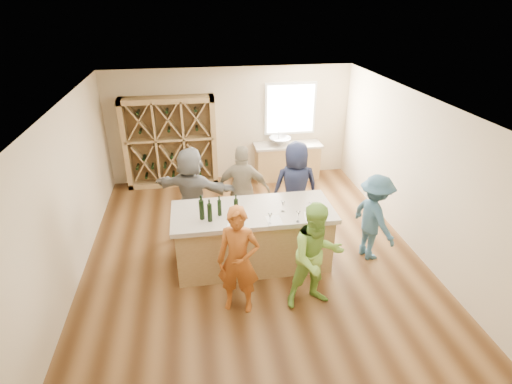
{
  "coord_description": "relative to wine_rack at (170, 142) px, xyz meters",
  "views": [
    {
      "loc": [
        -0.92,
        -6.1,
        4.35
      ],
      "look_at": [
        0.1,
        0.2,
        1.15
      ],
      "focal_mm": 28.0,
      "sensor_mm": 36.0,
      "label": 1
    }
  ],
  "objects": [
    {
      "name": "floor",
      "position": [
        1.5,
        -3.27,
        -1.15
      ],
      "size": [
        6.0,
        7.0,
        0.1
      ],
      "primitive_type": "cube",
      "color": "brown",
      "rests_on": "ground"
    },
    {
      "name": "ceiling",
      "position": [
        1.5,
        -3.27,
        1.75
      ],
      "size": [
        6.0,
        7.0,
        0.1
      ],
      "primitive_type": "cube",
      "color": "white",
      "rests_on": "ground"
    },
    {
      "name": "wall_back",
      "position": [
        1.5,
        0.28,
        0.3
      ],
      "size": [
        6.0,
        0.1,
        2.8
      ],
      "primitive_type": "cube",
      "color": "#CBB793",
      "rests_on": "ground"
    },
    {
      "name": "wall_front",
      "position": [
        1.5,
        -6.82,
        0.3
      ],
      "size": [
        6.0,
        0.1,
        2.8
      ],
      "primitive_type": "cube",
      "color": "#CBB793",
      "rests_on": "ground"
    },
    {
      "name": "wall_left",
      "position": [
        -1.55,
        -3.27,
        0.3
      ],
      "size": [
        0.1,
        7.0,
        2.8
      ],
      "primitive_type": "cube",
      "color": "#CBB793",
      "rests_on": "ground"
    },
    {
      "name": "wall_right",
      "position": [
        4.55,
        -3.27,
        0.3
      ],
      "size": [
        0.1,
        7.0,
        2.8
      ],
      "primitive_type": "cube",
      "color": "#CBB793",
      "rests_on": "ground"
    },
    {
      "name": "window_frame",
      "position": [
        3.0,
        0.2,
        0.65
      ],
      "size": [
        1.3,
        0.06,
        1.3
      ],
      "primitive_type": "cube",
      "color": "white",
      "rests_on": "wall_back"
    },
    {
      "name": "window_pane",
      "position": [
        3.0,
        0.17,
        0.65
      ],
      "size": [
        1.18,
        0.01,
        1.18
      ],
      "primitive_type": "cube",
      "color": "white",
      "rests_on": "wall_back"
    },
    {
      "name": "wine_rack",
      "position": [
        0.0,
        0.0,
        0.0
      ],
      "size": [
        2.2,
        0.45,
        2.2
      ],
      "primitive_type": "cube",
      "color": "#9F7E4C",
      "rests_on": "floor"
    },
    {
      "name": "back_counter_base",
      "position": [
        2.9,
        -0.07,
        -0.67
      ],
      "size": [
        1.6,
        0.58,
        0.86
      ],
      "primitive_type": "cube",
      "color": "#9F7E4C",
      "rests_on": "floor"
    },
    {
      "name": "back_counter_top",
      "position": [
        2.9,
        -0.07,
        -0.21
      ],
      "size": [
        1.7,
        0.62,
        0.06
      ],
      "primitive_type": "cube",
      "color": "#AA9D8B",
      "rests_on": "back_counter_base"
    },
    {
      "name": "sink",
      "position": [
        2.7,
        -0.07,
        -0.09
      ],
      "size": [
        0.54,
        0.54,
        0.19
      ],
      "primitive_type": "imported",
      "color": "silver",
      "rests_on": "back_counter_top"
    },
    {
      "name": "faucet",
      "position": [
        2.7,
        0.11,
        -0.03
      ],
      "size": [
        0.02,
        0.02,
        0.3
      ],
      "primitive_type": "cylinder",
      "color": "silver",
      "rests_on": "back_counter_top"
    },
    {
      "name": "tasting_counter_base",
      "position": [
        1.46,
        -3.59,
        -0.6
      ],
      "size": [
        2.6,
        1.0,
        1.0
      ],
      "primitive_type": "cube",
      "color": "#9F7E4C",
      "rests_on": "floor"
    },
    {
      "name": "tasting_counter_top",
      "position": [
        1.46,
        -3.59,
        -0.06
      ],
      "size": [
        2.72,
        1.12,
        0.08
      ],
      "primitive_type": "cube",
      "color": "#AA9D8B",
      "rests_on": "tasting_counter_base"
    },
    {
      "name": "wine_bottle_a",
      "position": [
        0.61,
        -3.75,
        0.15
      ],
      "size": [
        0.09,
        0.09,
        0.33
      ],
      "primitive_type": "cylinder",
      "rotation": [
        0.0,
        0.0,
        0.07
      ],
      "color": "black",
      "rests_on": "tasting_counter_top"
    },
    {
      "name": "wine_bottle_b",
      "position": [
        0.73,
        -3.83,
        0.13
      ],
      "size": [
        0.09,
        0.09,
        0.3
      ],
      "primitive_type": "cylinder",
      "rotation": [
        0.0,
        0.0,
        -0.28
      ],
      "color": "black",
      "rests_on": "tasting_counter_top"
    },
    {
      "name": "wine_bottle_c",
      "position": [
        0.9,
        -3.67,
        0.12
      ],
      "size": [
        0.09,
        0.09,
        0.27
      ],
      "primitive_type": "cylinder",
      "rotation": [
        0.0,
        0.0,
        0.34
      ],
      "color": "black",
      "rests_on": "tasting_counter_top"
    },
    {
      "name": "wine_bottle_e",
      "position": [
        1.17,
        -3.72,
        0.13
      ],
      "size": [
        0.09,
        0.09,
        0.29
      ],
      "primitive_type": "cylinder",
      "rotation": [
        0.0,
        0.0,
        -0.22
      ],
      "color": "black",
      "rests_on": "tasting_counter_top"
    },
    {
      "name": "wine_glass_a",
      "position": [
        1.22,
        -4.06,
        0.06
      ],
      "size": [
        0.07,
        0.07,
        0.16
      ],
      "primitive_type": "cone",
      "rotation": [
        0.0,
        0.0,
        0.14
      ],
      "color": "white",
      "rests_on": "tasting_counter_top"
    },
    {
      "name": "wine_glass_b",
      "position": [
        1.66,
        -4.07,
        0.07
      ],
      "size": [
        0.09,
        0.09,
        0.19
      ],
      "primitive_type": "cone",
      "rotation": [
        0.0,
        0.0,
        0.38
      ],
      "color": "white",
      "rests_on": "tasting_counter_top"
    },
    {
      "name": "wine_glass_c",
      "position": [
        2.11,
        -4.08,
        0.07
      ],
      "size": [
        0.09,
        0.09,
        0.18
      ],
      "primitive_type": "cone",
      "rotation": [
        0.0,
        0.0,
        0.4
      ],
      "color": "white",
      "rests_on": "tasting_counter_top"
    },
    {
      "name": "wine_glass_d",
      "position": [
        1.95,
        -3.72,
        0.07
      ],
      "size": [
        0.08,
        0.08,
        0.18
      ],
      "primitive_type": "cone",
      "rotation": [
        0.0,
        0.0,
        0.12
      ],
      "color": "white",
      "rests_on": "tasting_counter_top"
    },
    {
      "name": "wine_glass_e",
      "position": [
        2.39,
        -3.84,
        0.08
      ],
      "size": [
        0.1,
        0.1,
        0.19
      ],
      "primitive_type": "cone",
      "rotation": [
        0.0,
        0.0,
        0.39
      ],
      "color": "white",
      "rests_on": "tasting_counter_top"
    },
    {
      "name": "tasting_menu_a",
      "position": [
        1.1,
        -3.99,
        -0.02
      ],
      "size": [
        0.24,
        0.3,
        0.0
      ],
      "primitive_type": "cube",
      "rotation": [
        0.0,
        0.0,
        -0.17
      ],
      "color": "white",
      "rests_on": "tasting_counter_top"
    },
    {
      "name": "tasting_menu_b",
      "position": [
        1.75,
        -3.98,
        -0.02
      ],
      "size": [
        0.24,
        0.33,
        0.0
      ],
      "primitive_type": "cube",
      "rotation": [
        0.0,
        0.0,
        0.04
      ],
      "color": "white",
      "rests_on": "tasting_counter_top"
    },
    {
      "name": "tasting_menu_c",
      "position": [
        2.37,
        -3.95,
        -0.02
      ],
      "size": [
        0.27,
        0.33,
        0.0
      ],
      "primitive_type": "cube",
      "rotation": [
        0.0,
        0.0,
        -0.21
      ],
      "color": "white",
      "rests_on": "tasting_counter_top"
    },
    {
      "name": "person_near_left",
      "position": [
        1.08,
        -4.66,
        -0.24
      ],
      "size": [
        0.74,
        0.63,
        1.73
      ],
      "primitive_type": "imported",
      "rotation": [
        0.0,
        0.0,
        -0.3
      ],
      "color": "#994C19",
      "rests_on": "floor"
    },
    {
      "name": "person_near_right",
      "position": [
        2.23,
        -4.76,
        -0.23
      ],
      "size": [
        0.89,
        0.56,
        1.73
      ],
      "primitive_type": "imported",
      "rotation": [
        0.0,
        0.0,
        0.12
      ],
      "color": "#8CC64C",
      "rests_on": "floor"
    },
    {
      "name": "person_server",
      "position": [
        3.6,
        -3.72,
        -0.3
      ],
      "size": [
        0.71,
        1.12,
        1.61
      ],
      "primitive_type": "imported",
      "rotation": [
        0.0,
        0.0,
        1.8
      ],
      "color": "#335972",
      "rests_on": "floor"
    },
    {
      "name": "person_far_mid",
      "position": [
        1.44,
        -2.46,
        -0.2
      ],
      "size": [
        1.16,
        0.8,
        1.8
      ],
      "primitive_type": "imported",
      "rotation": [
        0.0,
        0.0,
        2.87
      ],
      "color": "gray",
      "rests_on": "floor"
    },
    {
      "name": "person_far_right",
      "position": [
        2.47,
        -2.53,
        -0.18
      ],
      "size": [
        0.92,
        0.62,
        1.85
      ],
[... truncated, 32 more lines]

